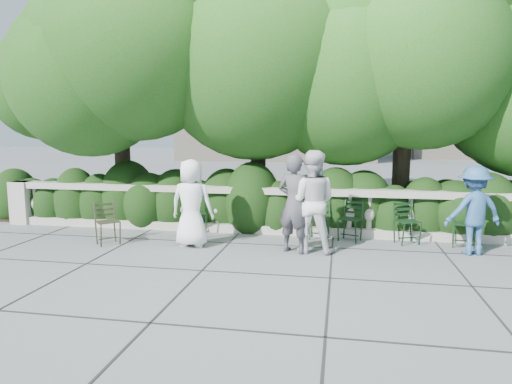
% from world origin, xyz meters
% --- Properties ---
extents(ground, '(90.00, 90.00, 0.00)m').
position_xyz_m(ground, '(0.00, 0.00, 0.00)').
color(ground, '#5B5F63').
rests_on(ground, ground).
extents(balustrade, '(12.00, 0.44, 1.00)m').
position_xyz_m(balustrade, '(0.00, 1.80, 0.49)').
color(balustrade, '#9E998E').
rests_on(balustrade, ground).
extents(shrub_hedge, '(15.00, 2.60, 1.70)m').
position_xyz_m(shrub_hedge, '(0.00, 3.00, 0.00)').
color(shrub_hedge, black).
rests_on(shrub_hedge, ground).
extents(tree_canopy, '(15.04, 6.52, 6.78)m').
position_xyz_m(tree_canopy, '(0.69, 3.19, 3.96)').
color(tree_canopy, '#3F3023').
rests_on(tree_canopy, ground).
extents(chair_b, '(0.59, 0.61, 0.84)m').
position_xyz_m(chair_b, '(-1.32, 1.34, 0.00)').
color(chair_b, black).
rests_on(chair_b, ground).
extents(chair_c, '(0.58, 0.61, 0.84)m').
position_xyz_m(chair_c, '(1.78, 1.29, 0.00)').
color(chair_c, black).
rests_on(chair_c, ground).
extents(chair_d, '(0.46, 0.49, 0.84)m').
position_xyz_m(chair_d, '(1.22, 1.32, 0.00)').
color(chair_d, black).
rests_on(chair_d, ground).
extents(chair_e, '(0.59, 0.61, 0.84)m').
position_xyz_m(chair_e, '(2.98, 1.25, 0.00)').
color(chair_e, black).
rests_on(chair_e, ground).
extents(chair_f, '(0.52, 0.56, 0.84)m').
position_xyz_m(chair_f, '(3.92, 1.19, 0.00)').
color(chair_f, black).
rests_on(chair_f, ground).
extents(chair_weathered, '(0.65, 0.65, 0.84)m').
position_xyz_m(chair_weathered, '(-2.68, 0.18, 0.00)').
color(chair_weathered, black).
rests_on(chair_weathered, ground).
extents(person_businessman, '(0.83, 0.56, 1.67)m').
position_xyz_m(person_businessman, '(-1.14, 0.45, 0.83)').
color(person_businessman, white).
rests_on(person_businessman, ground).
extents(person_woman_grey, '(0.76, 0.64, 1.79)m').
position_xyz_m(person_woman_grey, '(0.82, 0.38, 0.89)').
color(person_woman_grey, '#434248').
rests_on(person_woman_grey, ground).
extents(person_casual_man, '(0.95, 0.76, 1.85)m').
position_xyz_m(person_casual_man, '(1.12, 0.47, 0.93)').
color(person_casual_man, silver).
rests_on(person_casual_man, ground).
extents(person_older_blue, '(1.15, 0.86, 1.59)m').
position_xyz_m(person_older_blue, '(3.96, 0.83, 0.79)').
color(person_older_blue, '#2C5586').
rests_on(person_older_blue, ground).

